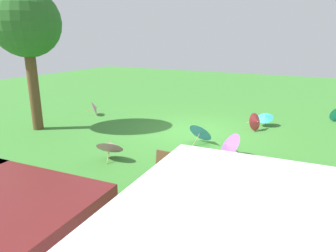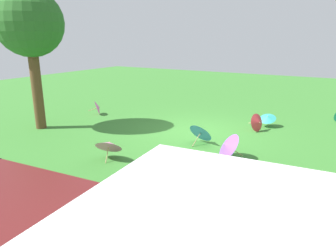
# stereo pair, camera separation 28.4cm
# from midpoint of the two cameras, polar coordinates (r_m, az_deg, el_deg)

# --- Properties ---
(ground) EXTENTS (40.00, 40.00, 0.00)m
(ground) POSITION_cam_midpoint_polar(r_m,az_deg,el_deg) (11.40, 4.21, -1.06)
(ground) COLOR #387A2D
(park_bench) EXTENTS (1.60, 0.49, 0.90)m
(park_bench) POSITION_cam_midpoint_polar(r_m,az_deg,el_deg) (6.89, 3.06, -8.58)
(park_bench) COLOR brown
(park_bench) RESTS_ON ground
(shade_tree) EXTENTS (2.38, 2.38, 5.02)m
(shade_tree) POSITION_cam_midpoint_polar(r_m,az_deg,el_deg) (12.34, -25.24, 16.49)
(shade_tree) COLOR brown
(shade_tree) RESTS_ON ground
(parasol_teal_0) EXTENTS (0.69, 0.71, 0.64)m
(parasol_teal_0) POSITION_cam_midpoint_polar(r_m,az_deg,el_deg) (14.39, 28.03, 1.99)
(parasol_teal_0) COLOR tan
(parasol_teal_0) RESTS_ON ground
(parasol_teal_1) EXTENTS (0.66, 0.65, 0.56)m
(parasol_teal_1) POSITION_cam_midpoint_polar(r_m,az_deg,el_deg) (12.56, 16.79, 1.62)
(parasol_teal_1) COLOR tan
(parasol_teal_1) RESTS_ON ground
(parasol_red_0) EXTENTS (0.64, 0.73, 0.68)m
(parasol_red_0) POSITION_cam_midpoint_polar(r_m,az_deg,el_deg) (11.83, 15.24, 0.75)
(parasol_red_0) COLOR tan
(parasol_red_0) RESTS_ON ground
(parasol_pink_0) EXTENTS (0.95, 0.91, 0.72)m
(parasol_pink_0) POSITION_cam_midpoint_polar(r_m,az_deg,el_deg) (8.86, -11.50, -3.52)
(parasol_pink_0) COLOR tan
(parasol_pink_0) RESTS_ON ground
(parasol_pink_1) EXTENTS (0.66, 0.67, 0.64)m
(parasol_pink_1) POSITION_cam_midpoint_polar(r_m,az_deg,el_deg) (14.19, -13.81, 3.25)
(parasol_pink_1) COLOR tan
(parasol_pink_1) RESTS_ON ground
(parasol_purple_0) EXTENTS (0.99, 1.03, 0.78)m
(parasol_purple_0) POSITION_cam_midpoint_polar(r_m,az_deg,el_deg) (8.94, 9.99, -3.46)
(parasol_purple_0) COLOR tan
(parasol_purple_0) RESTS_ON ground
(parasol_blue_1) EXTENTS (0.89, 0.87, 0.76)m
(parasol_blue_1) POSITION_cam_midpoint_polar(r_m,az_deg,el_deg) (10.12, 5.36, -0.94)
(parasol_blue_1) COLOR tan
(parasol_blue_1) RESTS_ON ground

